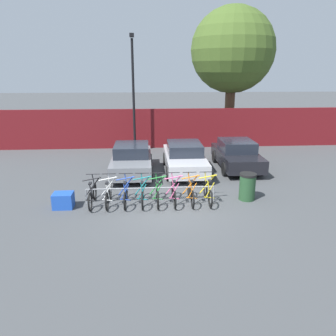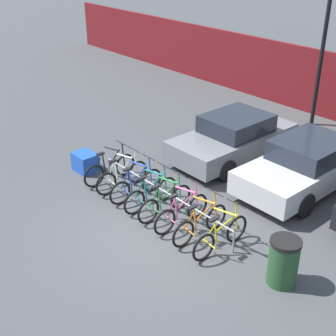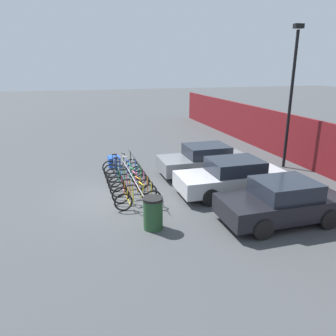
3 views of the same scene
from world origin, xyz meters
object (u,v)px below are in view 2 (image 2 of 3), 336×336
(trash_bin, at_px, (283,262))
(bicycle_pink, at_px, (182,212))
(bicycle_yellow, at_px, (221,236))
(car_silver, at_px, (307,164))
(bicycle_orange, at_px, (200,224))
(cargo_crate, at_px, (85,162))
(bicycle_blue, at_px, (136,185))
(bicycle_teal, at_px, (151,194))
(bicycle_black, at_px, (110,169))
(bike_rack, at_px, (163,192))
(lamp_post, at_px, (327,20))
(bicycle_green, at_px, (165,202))
(car_grey, at_px, (234,138))
(bicycle_white, at_px, (122,176))

(trash_bin, bearing_deg, bicycle_pink, -176.75)
(bicycle_yellow, relative_size, car_silver, 0.40)
(bicycle_orange, distance_m, trash_bin, 2.18)
(bicycle_yellow, distance_m, cargo_crate, 5.25)
(bicycle_blue, height_order, bicycle_teal, same)
(bicycle_yellow, bearing_deg, bicycle_blue, 178.86)
(bicycle_black, xyz_separation_m, bicycle_blue, (1.21, 0.00, 0.00))
(bike_rack, xyz_separation_m, trash_bin, (3.66, 0.01, 0.02))
(bike_rack, bearing_deg, lamp_post, 96.03)
(bicycle_yellow, bearing_deg, bicycle_black, 178.86)
(bicycle_teal, bearing_deg, bicycle_black, 178.16)
(bike_rack, height_order, bicycle_blue, bicycle_blue)
(bicycle_green, distance_m, car_silver, 4.11)
(bicycle_orange, height_order, car_grey, car_grey)
(bicycle_green, distance_m, lamp_post, 8.69)
(bicycle_blue, height_order, trash_bin, bicycle_blue)
(bicycle_blue, distance_m, lamp_post, 8.63)
(bicycle_green, xyz_separation_m, bicycle_orange, (1.24, 0.00, 0.00))
(bicycle_pink, xyz_separation_m, car_grey, (-1.69, 3.70, 0.31))
(bicycle_blue, relative_size, bicycle_yellow, 1.00)
(bicycle_white, xyz_separation_m, bicycle_green, (1.79, 0.00, 0.00))
(bike_rack, bearing_deg, trash_bin, 0.17)
(bicycle_blue, height_order, car_grey, car_grey)
(bicycle_white, relative_size, lamp_post, 0.26)
(car_silver, xyz_separation_m, cargo_crate, (-4.81, -4.02, -0.42))
(trash_bin, bearing_deg, bicycle_black, -178.42)
(bicycle_pink, xyz_separation_m, bicycle_yellow, (1.27, 0.00, 0.00))
(bicycle_black, distance_m, lamp_post, 8.72)
(bicycle_white, bearing_deg, bike_rack, 4.44)
(lamp_post, bearing_deg, bicycle_pink, -78.12)
(car_grey, distance_m, cargo_crate, 4.53)
(car_silver, bearing_deg, bike_rack, -114.47)
(bicycle_green, bearing_deg, car_grey, 106.73)
(bicycle_yellow, relative_size, car_grey, 0.41)
(bicycle_teal, bearing_deg, cargo_crate, -178.18)
(bike_rack, height_order, car_grey, car_grey)
(bicycle_teal, height_order, bicycle_yellow, same)
(bicycle_teal, bearing_deg, bicycle_yellow, -1.84)
(bike_rack, relative_size, bicycle_yellow, 2.80)
(car_grey, bearing_deg, bicycle_blue, -91.21)
(bicycle_pink, height_order, bicycle_yellow, same)
(trash_bin, bearing_deg, car_grey, 141.71)
(bicycle_pink, bearing_deg, lamp_post, 103.67)
(bicycle_yellow, bearing_deg, cargo_crate, -179.16)
(bicycle_black, height_order, lamp_post, lamp_post)
(bicycle_orange, xyz_separation_m, car_grey, (-2.32, 3.70, 0.31))
(car_silver, bearing_deg, car_grey, -176.87)
(trash_bin, bearing_deg, bicycle_green, -177.32)
(bicycle_teal, xyz_separation_m, bicycle_pink, (1.15, 0.00, 0.00))
(bicycle_teal, height_order, trash_bin, bicycle_teal)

